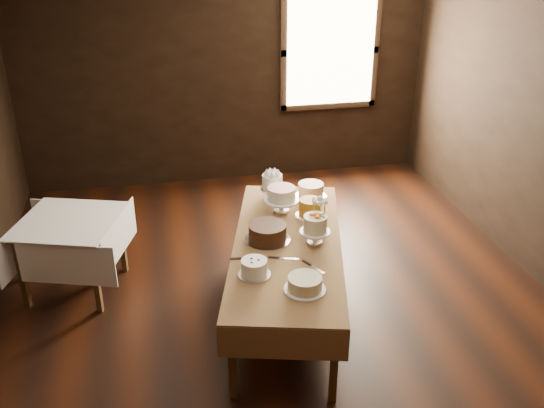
{
  "coord_description": "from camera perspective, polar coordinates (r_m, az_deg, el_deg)",
  "views": [
    {
      "loc": [
        -0.89,
        -4.13,
        3.12
      ],
      "look_at": [
        0.0,
        0.2,
        0.95
      ],
      "focal_mm": 39.13,
      "sensor_mm": 36.0,
      "label": 1
    }
  ],
  "objects": [
    {
      "name": "floor",
      "position": [
        5.25,
        0.45,
        -10.3
      ],
      "size": [
        5.0,
        6.0,
        0.01
      ],
      "primitive_type": "cube",
      "color": "black",
      "rests_on": "ground"
    },
    {
      "name": "wall_back",
      "position": [
        7.39,
        -4.48,
        12.59
      ],
      "size": [
        5.0,
        0.02,
        2.8
      ],
      "primitive_type": "cube",
      "color": "black",
      "rests_on": "ground"
    },
    {
      "name": "cake_chocolate",
      "position": [
        4.88,
        -0.44,
        -2.8
      ],
      "size": [
        0.44,
        0.44,
        0.15
      ],
      "color": "silver",
      "rests_on": "display_table"
    },
    {
      "name": "cake_server_d",
      "position": [
        5.07,
        4.83,
        -2.57
      ],
      "size": [
        0.18,
        0.19,
        0.01
      ],
      "primitive_type": "cube",
      "rotation": [
        0.0,
        0.0,
        0.83
      ],
      "color": "silver",
      "rests_on": "display_table"
    },
    {
      "name": "flower_vase",
      "position": [
        5.01,
        4.52,
        -2.19
      ],
      "size": [
        0.13,
        0.13,
        0.12
      ],
      "primitive_type": "imported",
      "rotation": [
        0.0,
        0.0,
        6.13
      ],
      "color": "#2D2823",
      "rests_on": "display_table"
    },
    {
      "name": "flower_bouquet",
      "position": [
        4.93,
        4.6,
        -0.35
      ],
      "size": [
        0.14,
        0.14,
        0.2
      ],
      "primitive_type": null,
      "color": "white",
      "rests_on": "flower_vase"
    },
    {
      "name": "cake_caramel",
      "position": [
        5.27,
        3.67,
        -0.43
      ],
      "size": [
        0.26,
        0.26,
        0.16
      ],
      "color": "white",
      "rests_on": "display_table"
    },
    {
      "name": "cake_speckled",
      "position": [
        5.63,
        3.75,
        1.26
      ],
      "size": [
        0.31,
        0.31,
        0.14
      ],
      "color": "silver",
      "rests_on": "display_table"
    },
    {
      "name": "cake_lattice",
      "position": [
        5.33,
        0.91,
        0.32
      ],
      "size": [
        0.34,
        0.34,
        0.24
      ],
      "color": "white",
      "rests_on": "display_table"
    },
    {
      "name": "cake_server_a",
      "position": [
        4.66,
        1.67,
        -5.27
      ],
      "size": [
        0.24,
        0.1,
        0.01
      ],
      "primitive_type": "cube",
      "rotation": [
        0.0,
        0.0,
        -0.31
      ],
      "color": "silver",
      "rests_on": "display_table"
    },
    {
      "name": "cake_meringue",
      "position": [
        5.6,
        0.02,
        1.66
      ],
      "size": [
        0.26,
        0.26,
        0.24
      ],
      "color": "silver",
      "rests_on": "display_table"
    },
    {
      "name": "cake_flowers",
      "position": [
        4.83,
        4.16,
        -2.6
      ],
      "size": [
        0.25,
        0.25,
        0.26
      ],
      "color": "white",
      "rests_on": "display_table"
    },
    {
      "name": "window",
      "position": [
        7.56,
        5.66,
        14.4
      ],
      "size": [
        1.1,
        0.05,
        1.3
      ],
      "primitive_type": "cube",
      "color": "#FFEABF",
      "rests_on": "wall_back"
    },
    {
      "name": "cake_swirl",
      "position": [
        4.43,
        -1.72,
        -6.2
      ],
      "size": [
        0.27,
        0.27,
        0.13
      ],
      "color": "silver",
      "rests_on": "display_table"
    },
    {
      "name": "display_table",
      "position": [
        4.91,
        1.48,
        -4.24
      ],
      "size": [
        1.4,
        2.38,
        0.69
      ],
      "rotation": [
        0.0,
        0.0,
        -0.25
      ],
      "color": "#412A16",
      "rests_on": "ground"
    },
    {
      "name": "side_table",
      "position": [
        5.53,
        -18.92,
        -2.22
      ],
      "size": [
        1.06,
        1.06,
        0.71
      ],
      "rotation": [
        0.0,
        0.0,
        -0.31
      ],
      "color": "#412A16",
      "rests_on": "ground"
    },
    {
      "name": "cake_server_e",
      "position": [
        4.66,
        -2.05,
        -5.25
      ],
      "size": [
        0.24,
        0.06,
        0.01
      ],
      "primitive_type": "cube",
      "rotation": [
        0.0,
        0.0,
        -0.16
      ],
      "color": "silver",
      "rests_on": "display_table"
    },
    {
      "name": "cake_cream",
      "position": [
        4.28,
        3.18,
        -7.7
      ],
      "size": [
        0.34,
        0.34,
        0.11
      ],
      "color": "white",
      "rests_on": "display_table"
    },
    {
      "name": "cake_server_b",
      "position": [
        4.53,
        4.38,
        -6.28
      ],
      "size": [
        0.13,
        0.22,
        0.01
      ],
      "primitive_type": "cube",
      "rotation": [
        0.0,
        0.0,
        -1.08
      ],
      "color": "silver",
      "rests_on": "display_table"
    }
  ]
}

